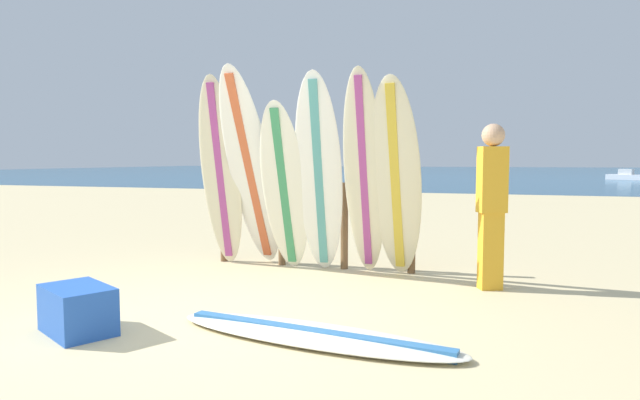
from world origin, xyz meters
name	(u,v)px	position (x,y,z in m)	size (l,w,h in m)	color
ground_plane	(193,323)	(0.00, 0.00, 0.00)	(120.00, 120.00, 0.00)	beige
ocean_water	(473,172)	(0.00, 58.00, 0.00)	(120.00, 80.00, 0.01)	navy
surfboard_rack	(313,215)	(0.18, 2.50, 0.64)	(2.53, 0.09, 1.04)	brown
surfboard_leaning_far_left	(221,173)	(-0.89, 2.16, 1.16)	(0.56, 0.70, 2.32)	beige
surfboard_leaning_left	(251,171)	(-0.48, 2.14, 1.19)	(0.58, 1.16, 2.38)	white
surfboard_leaning_center_left	(284,188)	(-0.02, 2.06, 0.99)	(0.58, 0.80, 1.98)	white
surfboard_leaning_center	(319,176)	(0.41, 2.05, 1.14)	(0.63, 0.89, 2.27)	white
surfboard_leaning_center_right	(364,174)	(0.90, 2.17, 1.16)	(0.46, 0.70, 2.32)	beige
surfboard_leaning_right	(396,179)	(1.26, 2.16, 1.11)	(0.61, 0.71, 2.22)	beige
surfboard_lying_on_sand	(313,335)	(1.05, -0.08, 0.04)	(2.35, 0.87, 0.08)	white
beachgoer_standing	(492,199)	(2.27, 1.95, 0.92)	(0.32, 0.26, 1.68)	gold
small_boat_offshore	(626,176)	(10.37, 35.87, 0.26)	(2.34, 1.76, 0.71)	silver
cooler_box	(78,310)	(-0.70, -0.49, 0.18)	(0.60, 0.40, 0.36)	blue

